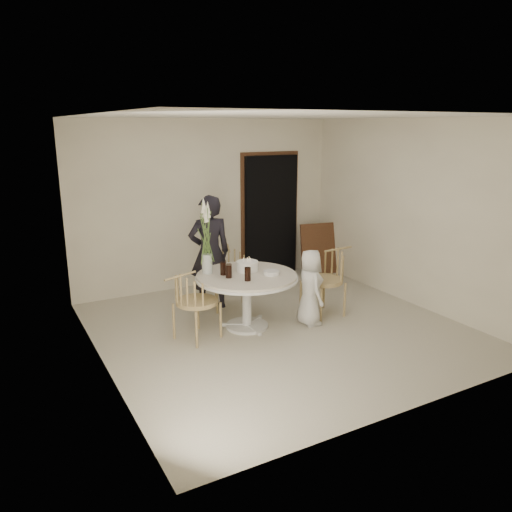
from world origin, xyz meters
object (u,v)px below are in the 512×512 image
chair_left (189,297)px  birthday_cake (247,266)px  flower_vase (206,237)px  table (247,283)px  chair_right (331,272)px  girl (210,253)px  boy (310,288)px  chair_far (229,269)px

chair_left → birthday_cake: (0.90, 0.18, 0.22)m
chair_left → flower_vase: flower_vase is taller
table → flower_vase: bearing=144.1°
chair_left → birthday_cake: size_ratio=3.18×
chair_right → girl: size_ratio=0.57×
chair_right → birthday_cake: 1.23m
chair_left → girl: bearing=-56.8°
table → birthday_cake: birthday_cake is taller
table → flower_vase: 0.78m
girl → boy: size_ratio=1.62×
girl → chair_far: bearing=179.8°
chair_right → birthday_cake: size_ratio=3.35×
boy → birthday_cake: bearing=67.9°
chair_far → chair_left: chair_left is taller
chair_right → girl: girl is taller
chair_far → girl: girl is taller
girl → birthday_cake: size_ratio=5.90×
chair_left → table: bearing=-107.0°
girl → boy: girl is taller
table → birthday_cake: size_ratio=4.73×
flower_vase → table: bearing=-35.9°
girl → birthday_cake: 0.81m
chair_far → girl: size_ratio=0.52×
table → boy: size_ratio=1.30×
table → boy: 0.85m
girl → boy: bearing=135.7°
birthday_cake → boy: bearing=-31.3°
table → chair_far: (0.17, 0.87, -0.06)m
chair_far → chair_left: (-0.99, -0.92, 0.02)m
boy → chair_far: bearing=37.0°
chair_left → flower_vase: bearing=-69.1°
chair_far → flower_vase: (-0.59, -0.56, 0.64)m
chair_far → boy: (0.62, -1.17, -0.05)m
table → girl: girl is taller
chair_far → flower_vase: flower_vase is taller
chair_far → birthday_cake: birthday_cake is taller
chair_right → boy: 0.53m
chair_far → chair_left: size_ratio=0.97×
birthday_cake → chair_left: bearing=-168.6°
chair_far → chair_left: 1.36m
chair_far → flower_vase: size_ratio=0.86×
boy → flower_vase: 1.52m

